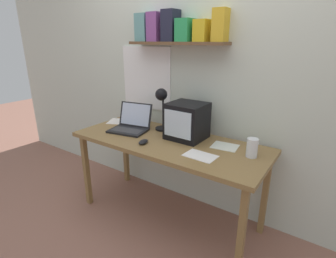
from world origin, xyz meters
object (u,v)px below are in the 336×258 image
at_px(printed_handout, 225,146).
at_px(laptop, 131,123).
at_px(desk_lamp, 162,102).
at_px(juice_glass, 252,149).
at_px(crt_monitor, 187,121).
at_px(computer_mouse, 143,142).
at_px(corner_desk, 168,148).
at_px(loose_paper_near_laptop, 120,121).
at_px(loose_paper_near_monitor, 200,156).

bearing_deg(printed_handout, laptop, -172.74).
distance_m(desk_lamp, printed_handout, 0.68).
bearing_deg(juice_glass, laptop, -177.72).
height_order(crt_monitor, computer_mouse, crt_monitor).
height_order(crt_monitor, juice_glass, crt_monitor).
relative_size(corner_desk, printed_handout, 7.71).
bearing_deg(loose_paper_near_laptop, loose_paper_near_monitor, -14.47).
xyz_separation_m(computer_mouse, loose_paper_near_laptop, (-0.58, 0.33, -0.01)).
bearing_deg(computer_mouse, loose_paper_near_monitor, 5.91).
xyz_separation_m(loose_paper_near_laptop, loose_paper_near_monitor, (1.07, -0.28, 0.00)).
bearing_deg(corner_desk, desk_lamp, 137.93).
distance_m(crt_monitor, juice_glass, 0.59).
distance_m(crt_monitor, desk_lamp, 0.30).
relative_size(laptop, juice_glass, 2.75).
height_order(desk_lamp, printed_handout, desk_lamp).
bearing_deg(loose_paper_near_monitor, desk_lamp, 152.52).
xyz_separation_m(desk_lamp, printed_handout, (0.63, -0.02, -0.27)).
bearing_deg(juice_glass, crt_monitor, 174.03).
distance_m(crt_monitor, loose_paper_near_monitor, 0.41).
relative_size(corner_desk, loose_paper_near_monitor, 6.98).
xyz_separation_m(corner_desk, desk_lamp, (-0.18, 0.16, 0.34)).
height_order(juice_glass, loose_paper_near_laptop, juice_glass).
relative_size(juice_glass, printed_handout, 0.64).
height_order(corner_desk, desk_lamp, desk_lamp).
bearing_deg(crt_monitor, desk_lamp, 175.29).
xyz_separation_m(juice_glass, loose_paper_near_monitor, (-0.31, -0.20, -0.06)).
distance_m(corner_desk, crt_monitor, 0.28).
height_order(crt_monitor, desk_lamp, desk_lamp).
height_order(corner_desk, loose_paper_near_laptop, loose_paper_near_laptop).
bearing_deg(desk_lamp, printed_handout, -24.16).
xyz_separation_m(crt_monitor, loose_paper_near_monitor, (0.27, -0.26, -0.15)).
distance_m(juice_glass, computer_mouse, 0.84).
height_order(corner_desk, laptop, laptop).
height_order(printed_handout, loose_paper_near_laptop, same).
bearing_deg(desk_lamp, loose_paper_near_laptop, 158.54).
distance_m(computer_mouse, loose_paper_near_laptop, 0.67).
distance_m(corner_desk, juice_glass, 0.69).
xyz_separation_m(crt_monitor, desk_lamp, (-0.28, 0.03, 0.12)).
xyz_separation_m(desk_lamp, loose_paper_near_monitor, (0.55, -0.29, -0.27)).
relative_size(laptop, printed_handout, 1.77).
bearing_deg(corner_desk, crt_monitor, 53.97).
distance_m(printed_handout, loose_paper_near_monitor, 0.28).
bearing_deg(desk_lamp, computer_mouse, -102.82).
bearing_deg(laptop, computer_mouse, -44.07).
xyz_separation_m(crt_monitor, loose_paper_near_laptop, (-0.80, 0.02, -0.15)).
distance_m(laptop, loose_paper_near_laptop, 0.30).
distance_m(crt_monitor, printed_handout, 0.38).
bearing_deg(loose_paper_near_laptop, desk_lamp, 1.03).
height_order(corner_desk, juice_glass, juice_glass).
bearing_deg(loose_paper_near_laptop, printed_handout, -0.45).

